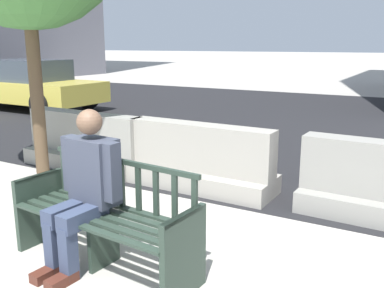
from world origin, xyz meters
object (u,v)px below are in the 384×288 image
at_px(street_bench, 105,221).
at_px(seated_person, 86,186).
at_px(car_taxi_near, 31,85).
at_px(jersey_barrier_left, 85,145).
at_px(jersey_barrier_centre, 199,162).

height_order(street_bench, seated_person, seated_person).
relative_size(seated_person, car_taxi_near, 0.31).
xyz_separation_m(street_bench, car_taxi_near, (-7.75, 5.87, 0.30)).
bearing_deg(jersey_barrier_left, seated_person, -46.51).
bearing_deg(car_taxi_near, jersey_barrier_left, -34.04).
distance_m(street_bench, jersey_barrier_left, 3.07).
bearing_deg(street_bench, jersey_barrier_left, 136.12).
bearing_deg(street_bench, car_taxi_near, 142.87).
height_order(street_bench, jersey_barrier_centre, street_bench).
relative_size(jersey_barrier_centre, car_taxi_near, 0.48).
relative_size(seated_person, jersey_barrier_centre, 0.65).
height_order(street_bench, car_taxi_near, car_taxi_near).
distance_m(jersey_barrier_left, car_taxi_near, 6.69).
height_order(jersey_barrier_centre, car_taxi_near, car_taxi_near).
xyz_separation_m(street_bench, jersey_barrier_centre, (-0.28, 2.15, -0.06)).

